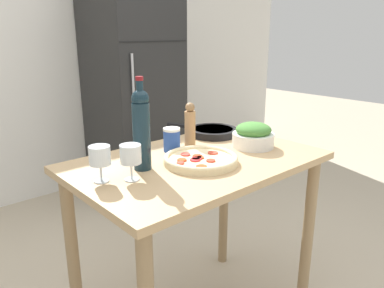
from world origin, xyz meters
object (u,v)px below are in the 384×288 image
pepper_mill (190,126)px  salt_canister (172,140)px  refrigerator (133,88)px  homemade_pizza (201,159)px  wine_glass_near (131,156)px  wine_glass_far (100,157)px  salad_bowl (253,136)px  wine_bottle (141,128)px  cast_iron_skillet (213,131)px

pepper_mill → salt_canister: 0.12m
refrigerator → homemade_pizza: 1.94m
salt_canister → wine_glass_near: bearing=-151.9°
wine_glass_far → salad_bowl: size_ratio=0.69×
wine_bottle → salt_canister: bearing=24.5°
wine_bottle → pepper_mill: (0.35, 0.11, -0.07)m
wine_bottle → homemade_pizza: bearing=-25.4°
cast_iron_skillet → wine_glass_far: bearing=-165.7°
salad_bowl → wine_glass_near: bearing=177.7°
wine_glass_near → homemade_pizza: bearing=-6.1°
pepper_mill → wine_glass_near: bearing=-158.2°
cast_iron_skillet → salt_canister: bearing=-167.2°
salad_bowl → salt_canister: 0.40m
pepper_mill → salad_bowl: bearing=-42.4°
wine_glass_near → cast_iron_skillet: 0.74m
wine_glass_far → pepper_mill: bearing=12.3°
wine_bottle → wine_glass_near: bearing=-144.0°
wine_glass_far → salt_canister: (0.44, 0.12, -0.04)m
pepper_mill → cast_iron_skillet: size_ratio=0.54×
wine_bottle → salad_bowl: 0.60m
wine_glass_near → salad_bowl: 0.68m
wine_glass_far → homemade_pizza: size_ratio=0.44×
pepper_mill → wine_bottle: bearing=-162.9°
wine_glass_near → wine_bottle: bearing=36.0°
salad_bowl → homemade_pizza: bearing=-178.7°
salt_canister → refrigerator: bearing=63.2°
homemade_pizza → cast_iron_skillet: size_ratio=0.79×
wine_glass_near → wine_glass_far: 0.11m
wine_bottle → refrigerator: bearing=58.3°
wine_glass_far → pepper_mill: pepper_mill is taller
refrigerator → homemade_pizza: (-0.80, -1.77, -0.04)m
cast_iron_skillet → wine_bottle: bearing=-162.2°
wine_bottle → salt_canister: size_ratio=3.37×
wine_glass_near → cast_iron_skillet: size_ratio=0.34×
wine_bottle → wine_glass_far: 0.21m
refrigerator → homemade_pizza: bearing=-114.3°
wine_glass_near → cast_iron_skillet: bearing=20.8°
wine_glass_near → salt_canister: (0.34, 0.18, -0.04)m
refrigerator → wine_bottle: size_ratio=4.99×
wine_glass_near → salt_canister: wine_glass_near is taller
wine_bottle → wine_glass_far: bearing=-177.0°
cast_iron_skillet → refrigerator: bearing=73.5°
wine_bottle → wine_glass_far: wine_bottle is taller
wine_bottle → homemade_pizza: (0.23, -0.11, -0.16)m
wine_glass_near → wine_glass_far: size_ratio=1.00×
wine_glass_near → wine_glass_far: bearing=146.6°
salt_canister → cast_iron_skillet: salt_canister is taller
salad_bowl → pepper_mill: bearing=137.6°
pepper_mill → salad_bowl: size_ratio=1.08×
wine_glass_far → homemade_pizza: wine_glass_far is taller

